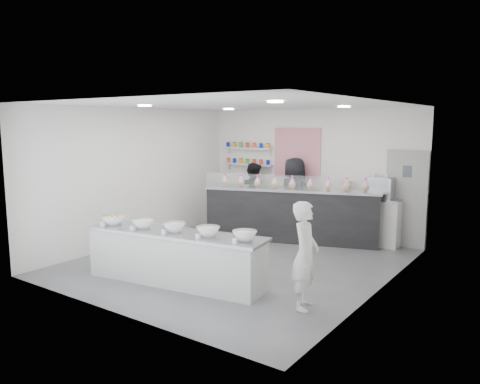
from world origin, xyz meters
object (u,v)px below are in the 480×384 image
Objects in this scene: woman_prep at (305,255)px; staff_left at (253,196)px; back_bar at (292,215)px; staff_right at (294,196)px; espresso_machine at (380,188)px; prep_counter at (175,257)px; espresso_ledge at (368,221)px.

woman_prep is 5.20m from staff_left.
staff_right reaches higher than back_bar.
back_bar is at bearing 129.12° from staff_right.
woman_prep is 0.94× the size of staff_left.
staff_right is at bearing -174.85° from espresso_machine.
prep_counter is 4.85m from espresso_machine.
prep_counter is 2.32m from woman_prep.
staff_left is at bearing -176.48° from espresso_machine.
espresso_ledge is at bearing 6.73° from back_bar.
espresso_machine is at bearing -12.86° from woman_prep.
staff_left reaches higher than prep_counter.
espresso_machine is 0.35× the size of staff_left.
back_bar is at bearing 78.06° from prep_counter.
prep_counter is 2.05× the size of woman_prep.
staff_right is at bearing -174.15° from espresso_ledge.
espresso_machine is 4.11m from woman_prep.
staff_left is at bearing 97.27° from prep_counter.
staff_left reaches higher than back_bar.
back_bar is at bearing 14.49° from woman_prep.
woman_prep is (2.28, 0.28, 0.35)m from prep_counter.
staff_right is (1.16, 0.01, 0.09)m from staff_left.
staff_right is (-0.24, 0.55, 0.32)m from back_bar.
espresso_machine reaches higher than prep_counter.
staff_right is at bearing -168.96° from staff_left.
espresso_machine is 2.03m from staff_right.
espresso_ledge is at bearing -158.72° from staff_right.
espresso_machine is (1.76, 0.73, 0.67)m from back_bar.
espresso_ledge is (1.73, 4.36, 0.09)m from prep_counter.
staff_left is 0.90× the size of staff_right.
back_bar is 1.68m from espresso_ledge.
staff_right reaches higher than espresso_ledge.
woman_prep reaches higher than prep_counter.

